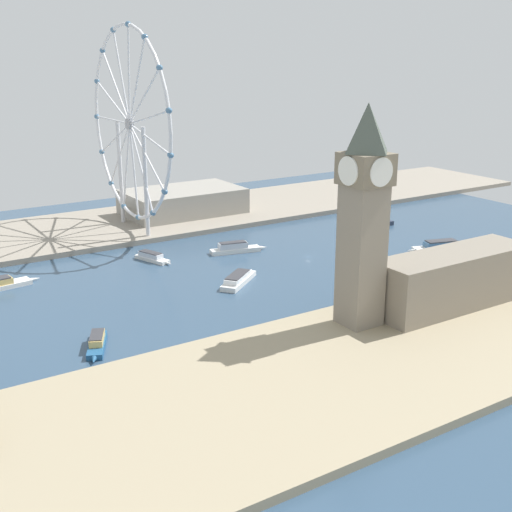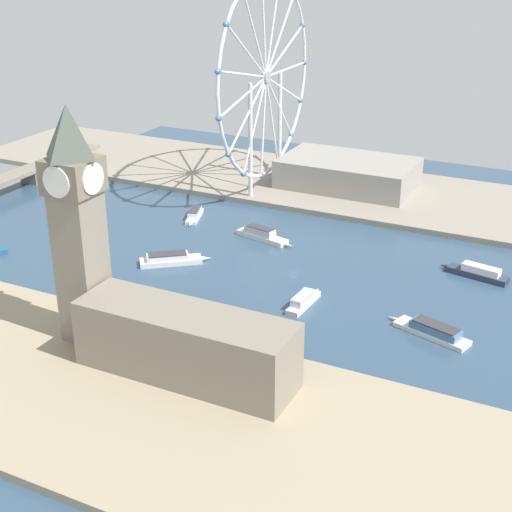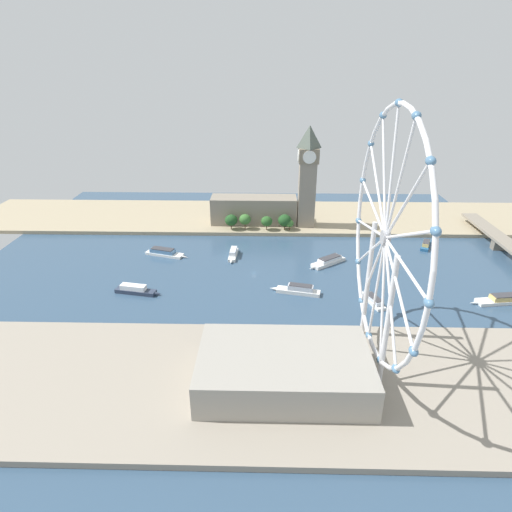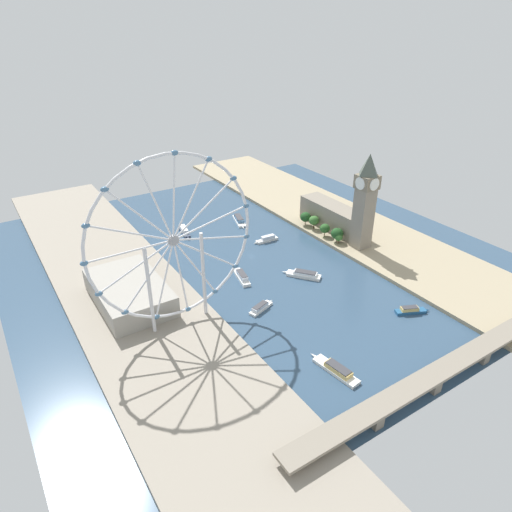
{
  "view_description": "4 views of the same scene",
  "coord_description": "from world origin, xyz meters",
  "px_view_note": "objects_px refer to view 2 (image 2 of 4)",
  "views": [
    {
      "loc": [
        -270.69,
        206.71,
        105.15
      ],
      "look_at": [
        -7.8,
        38.31,
        8.79
      ],
      "focal_mm": 46.54,
      "sensor_mm": 36.0,
      "label": 1
    },
    {
      "loc": [
        -272.28,
        -115.76,
        138.44
      ],
      "look_at": [
        -18.52,
        9.35,
        13.27
      ],
      "focal_mm": 51.72,
      "sensor_mm": 36.0,
      "label": 2
    },
    {
      "loc": [
        266.91,
        7.79,
        134.24
      ],
      "look_at": [
        17.58,
        1.85,
        20.98
      ],
      "focal_mm": 30.15,
      "sensor_mm": 36.0,
      "label": 3
    },
    {
      "loc": [
        189.79,
        301.36,
        191.42
      ],
      "look_at": [
        15.92,
        31.94,
        18.74
      ],
      "focal_mm": 32.08,
      "sensor_mm": 36.0,
      "label": 4
    }
  ],
  "objects_px": {
    "riverside_hall": "(348,173)",
    "ferris_wheel": "(266,79)",
    "tour_boat_5": "(195,214)",
    "tour_boat_6": "(262,235)",
    "tour_boat_1": "(73,193)",
    "tour_boat_0": "(304,301)",
    "tour_boat_4": "(477,272)",
    "clock_tower": "(78,223)",
    "tour_boat_7": "(433,331)",
    "tour_boat_3": "(171,259)",
    "parliament_block": "(186,344)"
  },
  "relations": [
    {
      "from": "riverside_hall",
      "to": "ferris_wheel",
      "type": "bearing_deg",
      "value": 115.96
    },
    {
      "from": "tour_boat_5",
      "to": "tour_boat_6",
      "type": "distance_m",
      "value": 46.03
    },
    {
      "from": "tour_boat_1",
      "to": "tour_boat_5",
      "type": "xyz_separation_m",
      "value": [
        1.94,
        -78.96,
        -0.17
      ]
    },
    {
      "from": "tour_boat_0",
      "to": "tour_boat_4",
      "type": "height_order",
      "value": "tour_boat_4"
    },
    {
      "from": "clock_tower",
      "to": "tour_boat_7",
      "type": "bearing_deg",
      "value": -61.6
    },
    {
      "from": "tour_boat_5",
      "to": "tour_boat_6",
      "type": "relative_size",
      "value": 0.76
    },
    {
      "from": "ferris_wheel",
      "to": "tour_boat_7",
      "type": "relative_size",
      "value": 3.46
    },
    {
      "from": "ferris_wheel",
      "to": "riverside_hall",
      "type": "xyz_separation_m",
      "value": [
        20.79,
        -42.7,
        -53.55
      ]
    },
    {
      "from": "tour_boat_4",
      "to": "tour_boat_5",
      "type": "bearing_deg",
      "value": 7.51
    },
    {
      "from": "clock_tower",
      "to": "tour_boat_7",
      "type": "height_order",
      "value": "clock_tower"
    },
    {
      "from": "clock_tower",
      "to": "ferris_wheel",
      "type": "height_order",
      "value": "ferris_wheel"
    },
    {
      "from": "tour_boat_3",
      "to": "tour_boat_5",
      "type": "height_order",
      "value": "tour_boat_3"
    },
    {
      "from": "tour_boat_1",
      "to": "tour_boat_7",
      "type": "distance_m",
      "value": 230.9
    },
    {
      "from": "clock_tower",
      "to": "riverside_hall",
      "type": "xyz_separation_m",
      "value": [
        204.55,
        -26.01,
        -36.23
      ]
    },
    {
      "from": "tour_boat_0",
      "to": "tour_boat_3",
      "type": "bearing_deg",
      "value": 83.72
    },
    {
      "from": "tour_boat_0",
      "to": "tour_boat_5",
      "type": "height_order",
      "value": "tour_boat_0"
    },
    {
      "from": "tour_boat_4",
      "to": "tour_boat_7",
      "type": "distance_m",
      "value": 59.24
    },
    {
      "from": "ferris_wheel",
      "to": "tour_boat_3",
      "type": "bearing_deg",
      "value": -177.08
    },
    {
      "from": "parliament_block",
      "to": "riverside_hall",
      "type": "height_order",
      "value": "parliament_block"
    },
    {
      "from": "clock_tower",
      "to": "parliament_block",
      "type": "xyz_separation_m",
      "value": [
        -6.38,
        -45.34,
        -32.59
      ]
    },
    {
      "from": "tour_boat_1",
      "to": "tour_boat_6",
      "type": "relative_size",
      "value": 1.15
    },
    {
      "from": "ferris_wheel",
      "to": "tour_boat_1",
      "type": "xyz_separation_m",
      "value": [
        -58.16,
        93.29,
        -62.41
      ]
    },
    {
      "from": "parliament_block",
      "to": "tour_boat_5",
      "type": "bearing_deg",
      "value": 29.69
    },
    {
      "from": "tour_boat_0",
      "to": "tour_boat_5",
      "type": "relative_size",
      "value": 1.05
    },
    {
      "from": "riverside_hall",
      "to": "clock_tower",
      "type": "bearing_deg",
      "value": 172.75
    },
    {
      "from": "clock_tower",
      "to": "riverside_hall",
      "type": "bearing_deg",
      "value": -7.25
    },
    {
      "from": "tour_boat_5",
      "to": "tour_boat_6",
      "type": "xyz_separation_m",
      "value": [
        -10.74,
        -44.75,
        0.46
      ]
    },
    {
      "from": "parliament_block",
      "to": "tour_boat_5",
      "type": "distance_m",
      "value": 154.68
    },
    {
      "from": "tour_boat_4",
      "to": "clock_tower",
      "type": "bearing_deg",
      "value": 56.38
    },
    {
      "from": "tour_boat_7",
      "to": "tour_boat_0",
      "type": "bearing_deg",
      "value": 15.66
    },
    {
      "from": "tour_boat_1",
      "to": "tour_boat_6",
      "type": "bearing_deg",
      "value": -11.74
    },
    {
      "from": "ferris_wheel",
      "to": "tour_boat_0",
      "type": "height_order",
      "value": "ferris_wheel"
    },
    {
      "from": "tour_boat_3",
      "to": "tour_boat_5",
      "type": "bearing_deg",
      "value": 72.52
    },
    {
      "from": "ferris_wheel",
      "to": "riverside_hall",
      "type": "height_order",
      "value": "ferris_wheel"
    },
    {
      "from": "tour_boat_4",
      "to": "ferris_wheel",
      "type": "bearing_deg",
      "value": -15.11
    },
    {
      "from": "clock_tower",
      "to": "ferris_wheel",
      "type": "relative_size",
      "value": 0.72
    },
    {
      "from": "parliament_block",
      "to": "tour_boat_0",
      "type": "bearing_deg",
      "value": -11.32
    },
    {
      "from": "tour_boat_5",
      "to": "tour_boat_7",
      "type": "bearing_deg",
      "value": 45.66
    },
    {
      "from": "ferris_wheel",
      "to": "tour_boat_4",
      "type": "height_order",
      "value": "ferris_wheel"
    },
    {
      "from": "ferris_wheel",
      "to": "tour_boat_7",
      "type": "bearing_deg",
      "value": -133.93
    },
    {
      "from": "tour_boat_0",
      "to": "tour_boat_7",
      "type": "bearing_deg",
      "value": -88.58
    },
    {
      "from": "riverside_hall",
      "to": "tour_boat_1",
      "type": "bearing_deg",
      "value": 120.14
    },
    {
      "from": "tour_boat_7",
      "to": "ferris_wheel",
      "type": "bearing_deg",
      "value": -26.89
    },
    {
      "from": "ferris_wheel",
      "to": "tour_boat_3",
      "type": "xyz_separation_m",
      "value": [
        -111.02,
        -5.66,
        -62.41
      ]
    },
    {
      "from": "parliament_block",
      "to": "tour_boat_0",
      "type": "height_order",
      "value": "parliament_block"
    },
    {
      "from": "tour_boat_0",
      "to": "tour_boat_3",
      "type": "xyz_separation_m",
      "value": [
        11.17,
        69.97,
        -0.09
      ]
    },
    {
      "from": "tour_boat_7",
      "to": "clock_tower",
      "type": "bearing_deg",
      "value": 45.44
    },
    {
      "from": "ferris_wheel",
      "to": "tour_boat_6",
      "type": "xyz_separation_m",
      "value": [
        -66.96,
        -30.42,
        -62.11
      ]
    },
    {
      "from": "parliament_block",
      "to": "clock_tower",
      "type": "bearing_deg",
      "value": 81.98
    },
    {
      "from": "clock_tower",
      "to": "tour_boat_4",
      "type": "relative_size",
      "value": 2.75
    }
  ]
}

